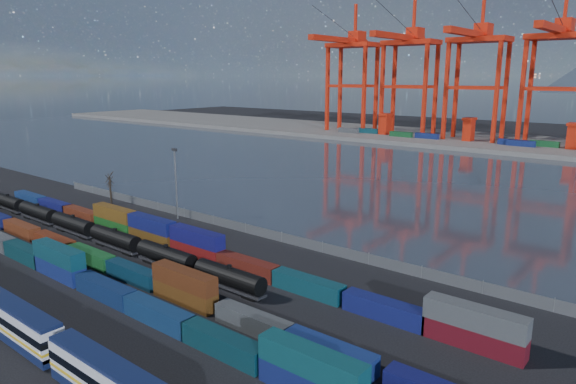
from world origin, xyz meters
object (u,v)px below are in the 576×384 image
Objects in this scene: passenger_train at (7,317)px; bare_tree at (110,188)px; gantry_cranes at (516,51)px; tanker_string at (94,231)px.

bare_tree is at bearing 137.29° from passenger_train.
gantry_cranes is at bearing 91.11° from passenger_train.
passenger_train is 8.88× the size of bare_tree.
bare_tree is 0.04× the size of gantry_cranes.
passenger_train is at bearing -88.89° from gantry_cranes.
tanker_string is 0.45× the size of gantry_cranes.
passenger_train is 230.25m from gantry_cranes.
bare_tree is at bearing -104.84° from gantry_cranes.
gantry_cranes is (-4.37, 226.50, 41.12)m from passenger_train.
passenger_train is 0.84× the size of tanker_string.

